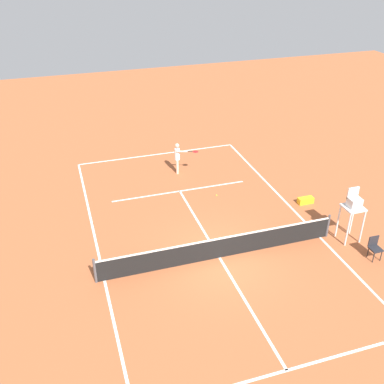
{
  "coord_description": "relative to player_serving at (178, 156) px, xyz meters",
  "views": [
    {
      "loc": [
        5.42,
        13.41,
        11.24
      ],
      "look_at": [
        -0.14,
        -4.07,
        0.8
      ],
      "focal_mm": 42.2,
      "sensor_mm": 36.0,
      "label": 1
    }
  ],
  "objects": [
    {
      "name": "ground_plane",
      "position": [
        0.5,
        7.64,
        -1.03
      ],
      "size": [
        60.0,
        60.0,
        0.0
      ],
      "primitive_type": "plane",
      "color": "#AD5933"
    },
    {
      "name": "court_lines",
      "position": [
        0.5,
        7.64,
        -1.03
      ],
      "size": [
        9.3,
        20.74,
        0.01
      ],
      "color": "white",
      "rests_on": "ground"
    },
    {
      "name": "tennis_net",
      "position": [
        0.5,
        7.64,
        -0.53
      ],
      "size": [
        9.9,
        0.1,
        1.07
      ],
      "color": "#4C4C51",
      "rests_on": "ground"
    },
    {
      "name": "player_serving",
      "position": [
        0.0,
        0.0,
        0.0
      ],
      "size": [
        1.2,
        0.91,
        1.73
      ],
      "rotation": [
        0.0,
        0.0,
        1.22
      ],
      "color": "beige",
      "rests_on": "ground"
    },
    {
      "name": "tennis_ball",
      "position": [
        -1.11,
        2.97,
        -1.0
      ],
      "size": [
        0.07,
        0.07,
        0.07
      ],
      "primitive_type": "sphere",
      "color": "#CCE033",
      "rests_on": "ground"
    },
    {
      "name": "umpire_chair",
      "position": [
        -5.13,
        8.08,
        0.57
      ],
      "size": [
        0.8,
        0.8,
        2.41
      ],
      "color": "silver",
      "rests_on": "ground"
    },
    {
      "name": "courtside_chair_near",
      "position": [
        -5.34,
        9.5,
        -0.5
      ],
      "size": [
        0.44,
        0.46,
        0.95
      ],
      "color": "#262626",
      "rests_on": "ground"
    },
    {
      "name": "equipment_bag",
      "position": [
        -4.95,
        4.92,
        -0.88
      ],
      "size": [
        0.76,
        0.32,
        0.3
      ],
      "primitive_type": "cube",
      "color": "yellow",
      "rests_on": "ground"
    }
  ]
}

